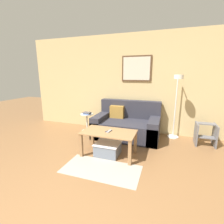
{
  "coord_description": "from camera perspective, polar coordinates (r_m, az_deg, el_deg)",
  "views": [
    {
      "loc": [
        1.14,
        -0.74,
        1.54
      ],
      "look_at": [
        0.19,
        2.04,
        0.85
      ],
      "focal_mm": 26.0,
      "sensor_mm": 36.0,
      "label": 1
    }
  ],
  "objects": [
    {
      "name": "remote_control",
      "position": [
        3.1,
        -1.02,
        -6.77
      ],
      "size": [
        0.05,
        0.15,
        0.02
      ],
      "primitive_type": "cube",
      "rotation": [
        0.0,
        0.0,
        -0.09
      ],
      "color": "#99999E",
      "rests_on": "coffee_table"
    },
    {
      "name": "coffee_table",
      "position": [
        3.14,
        -1.11,
        -8.4
      ],
      "size": [
        1.02,
        0.57,
        0.47
      ],
      "color": "#997047",
      "rests_on": "ground_plane"
    },
    {
      "name": "cell_phone",
      "position": [
        3.13,
        -1.15,
        -6.73
      ],
      "size": [
        0.11,
        0.15,
        0.01
      ],
      "primitive_type": "cube",
      "rotation": [
        0.0,
        0.0,
        -0.35
      ],
      "color": "#1E2338",
      "rests_on": "coffee_table"
    },
    {
      "name": "floor_lamp",
      "position": [
        3.99,
        21.76,
        4.63
      ],
      "size": [
        0.27,
        0.5,
        1.53
      ],
      "color": "white",
      "rests_on": "ground_plane"
    },
    {
      "name": "area_rug",
      "position": [
        2.86,
        -3.84,
        -19.39
      ],
      "size": [
        1.29,
        0.63,
        0.01
      ],
      "primitive_type": "cube",
      "color": "#A39989",
      "rests_on": "ground_plane"
    },
    {
      "name": "wall_back",
      "position": [
        4.45,
        4.18,
        9.83
      ],
      "size": [
        5.6,
        0.09,
        2.55
      ],
      "color": "tan",
      "rests_on": "ground_plane"
    },
    {
      "name": "side_table",
      "position": [
        4.5,
        -8.8,
        -3.05
      ],
      "size": [
        0.34,
        0.34,
        0.49
      ],
      "color": "silver",
      "rests_on": "ground_plane"
    },
    {
      "name": "step_stool",
      "position": [
        4.15,
        29.99,
        -6.63
      ],
      "size": [
        0.4,
        0.38,
        0.48
      ],
      "color": "slate",
      "rests_on": "ground_plane"
    },
    {
      "name": "storage_bin",
      "position": [
        3.24,
        -1.51,
        -12.72
      ],
      "size": [
        0.47,
        0.41,
        0.25
      ],
      "color": "slate",
      "rests_on": "ground_plane"
    },
    {
      "name": "book_stack",
      "position": [
        4.43,
        -8.79,
        -0.36
      ],
      "size": [
        0.21,
        0.19,
        0.05
      ],
      "color": "#335199",
      "rests_on": "side_table"
    },
    {
      "name": "couch",
      "position": [
        4.11,
        5.22,
        -4.63
      ],
      "size": [
        1.57,
        0.96,
        0.87
      ],
      "color": "#2D2D38",
      "rests_on": "ground_plane"
    }
  ]
}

